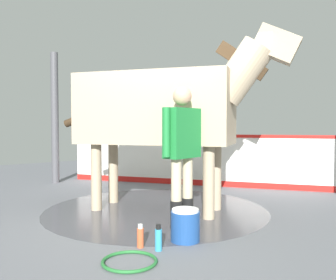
% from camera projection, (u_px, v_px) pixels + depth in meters
% --- Properties ---
extents(ground_plane, '(16.00, 16.00, 0.02)m').
position_uv_depth(ground_plane, '(159.00, 213.00, 5.25)').
color(ground_plane, slate).
extents(wet_patch, '(3.34, 3.34, 0.00)m').
position_uv_depth(wet_patch, '(156.00, 210.00, 5.44)').
color(wet_patch, '#4C4C54').
rests_on(wet_patch, ground).
extents(barrier_wall, '(4.58, 3.30, 1.08)m').
position_uv_depth(barrier_wall, '(193.00, 162.00, 7.65)').
color(barrier_wall, white).
rests_on(barrier_wall, ground).
extents(roof_post_far, '(0.16, 0.16, 2.86)m').
position_uv_depth(roof_post_far, '(55.00, 118.00, 7.90)').
color(roof_post_far, '#4C4C51').
rests_on(roof_post_far, ground).
extents(horse, '(3.05, 2.37, 2.63)m').
position_uv_depth(horse, '(164.00, 108.00, 5.34)').
color(horse, tan).
rests_on(horse, ground).
extents(handler, '(0.33, 0.68, 1.76)m').
position_uv_depth(handler, '(182.00, 146.00, 4.49)').
color(handler, black).
rests_on(handler, ground).
extents(wash_bucket, '(0.32, 0.32, 0.36)m').
position_uv_depth(wash_bucket, '(185.00, 225.00, 3.97)').
color(wash_bucket, '#1E478C').
rests_on(wash_bucket, ground).
extents(bottle_shampoo, '(0.07, 0.07, 0.27)m').
position_uv_depth(bottle_shampoo, '(158.00, 239.00, 3.67)').
color(bottle_shampoo, '#3399CC').
rests_on(bottle_shampoo, ground).
extents(bottle_spray, '(0.07, 0.07, 0.25)m').
position_uv_depth(bottle_spray, '(140.00, 237.00, 3.77)').
color(bottle_spray, '#CC5933').
rests_on(bottle_spray, ground).
extents(hose_coil, '(0.53, 0.53, 0.03)m').
position_uv_depth(hose_coil, '(129.00, 261.00, 3.34)').
color(hose_coil, '#267233').
rests_on(hose_coil, ground).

